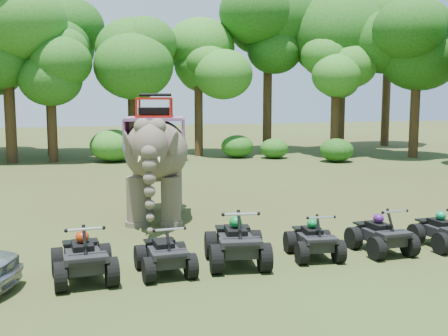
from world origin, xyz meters
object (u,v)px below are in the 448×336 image
(atv_1, at_px, (165,248))
(atv_5, at_px, (444,226))
(elephant, at_px, (155,157))
(atv_3, at_px, (314,234))
(atv_2, at_px, (237,236))
(atv_0, at_px, (83,251))
(atv_4, at_px, (381,229))

(atv_1, height_order, atv_5, atv_1)
(elephant, xyz_separation_m, atv_5, (6.57, -5.49, -1.39))
(elephant, bearing_deg, atv_3, -47.80)
(atv_3, height_order, atv_5, atv_5)
(atv_1, distance_m, atv_2, 1.74)
(atv_1, bearing_deg, atv_5, -1.67)
(atv_2, bearing_deg, atv_1, -165.02)
(atv_3, distance_m, atv_5, 3.61)
(atv_5, bearing_deg, atv_1, 178.87)
(elephant, bearing_deg, atv_0, -101.14)
(atv_3, xyz_separation_m, atv_4, (1.81, -0.10, 0.02))
(atv_2, distance_m, atv_3, 1.97)
(atv_0, relative_size, atv_1, 1.12)
(atv_1, height_order, atv_3, atv_1)
(elephant, distance_m, atv_2, 5.59)
(atv_1, bearing_deg, atv_3, 0.95)
(elephant, relative_size, atv_2, 2.52)
(atv_5, bearing_deg, atv_3, 176.18)
(atv_0, distance_m, atv_1, 1.75)
(elephant, height_order, atv_2, elephant)
(atv_0, distance_m, atv_3, 5.45)
(atv_2, relative_size, atv_3, 1.21)
(atv_0, xyz_separation_m, atv_5, (9.05, 0.00, -0.07))
(atv_3, bearing_deg, atv_2, -172.67)
(atv_2, xyz_separation_m, atv_4, (3.78, -0.09, -0.09))
(atv_0, bearing_deg, atv_1, -3.94)
(atv_1, bearing_deg, atv_0, 177.05)
(elephant, height_order, atv_1, elephant)
(atv_2, bearing_deg, atv_5, 7.66)
(atv_0, xyz_separation_m, atv_1, (1.75, -0.03, -0.07))
(atv_3, height_order, atv_4, atv_4)
(elephant, distance_m, atv_0, 6.18)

